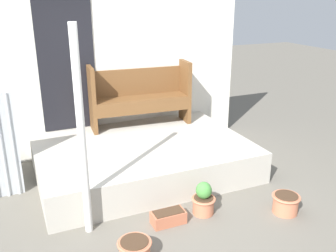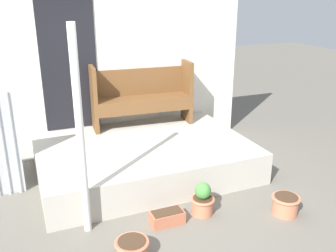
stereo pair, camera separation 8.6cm
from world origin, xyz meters
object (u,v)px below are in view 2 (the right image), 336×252
at_px(flower_pot_right, 285,204).
at_px(support_post, 80,136).
at_px(flower_pot_left, 132,248).
at_px(flower_pot_middle, 203,200).
at_px(bench, 142,94).
at_px(planter_box_rect, 167,217).

bearing_deg(flower_pot_right, support_post, 165.62).
height_order(flower_pot_left, flower_pot_middle, flower_pot_middle).
relative_size(support_post, bench, 1.39).
distance_m(flower_pot_middle, planter_box_rect, 0.46).
xyz_separation_m(flower_pot_middle, planter_box_rect, (-0.45, -0.02, -0.10)).
bearing_deg(flower_pot_right, flower_pot_middle, 157.60).
relative_size(bench, planter_box_rect, 4.19).
height_order(flower_pot_middle, flower_pot_right, flower_pot_middle).
bearing_deg(flower_pot_middle, planter_box_rect, -176.93).
xyz_separation_m(support_post, flower_pot_right, (2.14, -0.55, -0.95)).
height_order(support_post, flower_pot_right, support_post).
relative_size(flower_pot_right, planter_box_rect, 0.88).
bearing_deg(bench, flower_pot_left, -107.02).
height_order(flower_pot_left, flower_pot_right, flower_pot_right).
distance_m(support_post, flower_pot_middle, 1.57).
distance_m(bench, flower_pot_middle, 2.15).
xyz_separation_m(support_post, flower_pot_left, (0.30, -0.62, -0.97)).
bearing_deg(bench, support_post, -120.23).
height_order(bench, flower_pot_left, bench).
relative_size(flower_pot_left, planter_box_rect, 0.90).
bearing_deg(planter_box_rect, bench, 78.49).
height_order(support_post, flower_pot_middle, support_post).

